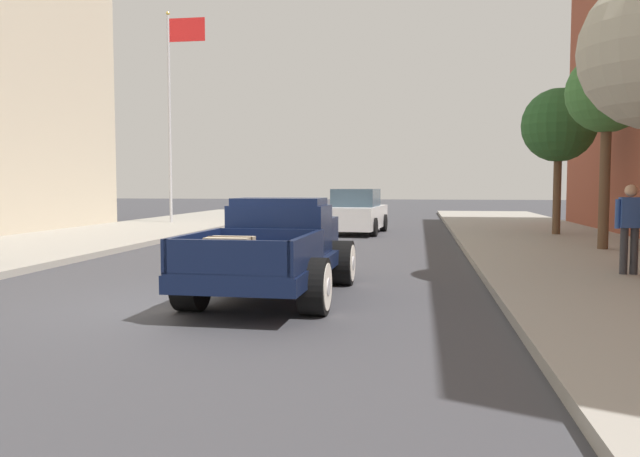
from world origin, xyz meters
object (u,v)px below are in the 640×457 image
(flagpole, at_px, (174,94))
(street_tree_second, at_px, (607,94))
(pedestrian_sidewalk_right, at_px, (630,224))
(street_tree_third, at_px, (559,126))
(hotrod_truck_navy, at_px, (279,248))
(car_background_white, at_px, (357,213))

(flagpole, distance_m, street_tree_second, 18.09)
(pedestrian_sidewalk_right, bearing_deg, flagpole, 135.35)
(street_tree_second, bearing_deg, street_tree_third, 91.52)
(street_tree_second, distance_m, street_tree_third, 4.97)
(hotrod_truck_navy, relative_size, car_background_white, 1.13)
(pedestrian_sidewalk_right, distance_m, flagpole, 20.85)
(hotrod_truck_navy, relative_size, street_tree_third, 1.03)
(car_background_white, bearing_deg, hotrod_truck_navy, -90.02)
(car_background_white, height_order, flagpole, flagpole)
(hotrod_truck_navy, distance_m, street_tree_second, 10.42)
(pedestrian_sidewalk_right, bearing_deg, hotrod_truck_navy, -160.17)
(hotrod_truck_navy, bearing_deg, street_tree_second, 45.15)
(street_tree_second, xyz_separation_m, street_tree_third, (-0.13, 4.96, -0.34))
(hotrod_truck_navy, height_order, flagpole, flagpole)
(car_background_white, xyz_separation_m, street_tree_third, (6.82, -1.13, 2.98))
(car_background_white, xyz_separation_m, pedestrian_sidewalk_right, (6.10, -10.89, 0.32))
(street_tree_second, bearing_deg, hotrod_truck_navy, -134.85)
(hotrod_truck_navy, bearing_deg, pedestrian_sidewalk_right, 19.83)
(flagpole, height_order, street_tree_second, flagpole)
(car_background_white, distance_m, street_tree_third, 7.53)
(car_background_white, relative_size, pedestrian_sidewalk_right, 2.68)
(pedestrian_sidewalk_right, xyz_separation_m, flagpole, (-14.45, 14.28, 4.68))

